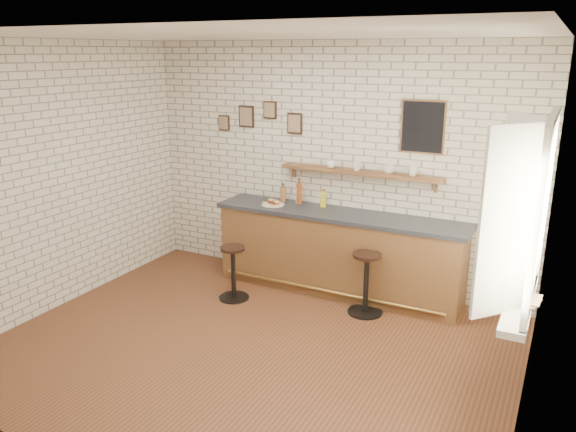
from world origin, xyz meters
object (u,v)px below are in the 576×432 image
(condiment_bottle_yellow, at_px, (323,200))
(shelf_cup_b, at_px, (357,166))
(bitters_bottle_brown, at_px, (283,194))
(book_lower, at_px, (517,299))
(ciabatta_sandwich, at_px, (274,202))
(book_upper, at_px, (517,297))
(bitters_bottle_amber, at_px, (299,193))
(bar_counter, at_px, (338,252))
(shelf_cup_c, at_px, (389,169))
(bar_stool_right, at_px, (366,281))
(sandwich_plate, at_px, (273,204))
(shelf_cup_d, at_px, (413,172))
(bar_stool_left, at_px, (233,271))
(bitters_bottle_white, at_px, (298,195))
(shelf_cup_a, at_px, (331,164))

(condiment_bottle_yellow, bearing_deg, shelf_cup_b, 5.65)
(bitters_bottle_brown, bearing_deg, book_lower, -28.75)
(ciabatta_sandwich, relative_size, book_upper, 0.81)
(condiment_bottle_yellow, bearing_deg, bitters_bottle_brown, 180.00)
(bitters_bottle_brown, bearing_deg, bitters_bottle_amber, -0.00)
(shelf_cup_b, bearing_deg, ciabatta_sandwich, 134.84)
(bar_counter, xyz_separation_m, shelf_cup_b, (0.12, 0.20, 1.04))
(shelf_cup_c, xyz_separation_m, book_lower, (1.62, -1.68, -0.61))
(book_upper, bearing_deg, shelf_cup_c, 137.22)
(bar_stool_right, relative_size, shelf_cup_b, 6.71)
(sandwich_plate, relative_size, book_upper, 1.16)
(sandwich_plate, xyz_separation_m, bitters_bottle_amber, (0.26, 0.21, 0.13))
(ciabatta_sandwich, relative_size, shelf_cup_b, 1.84)
(bar_stool_right, height_order, shelf_cup_b, shelf_cup_b)
(ciabatta_sandwich, distance_m, shelf_cup_d, 1.76)
(shelf_cup_b, height_order, shelf_cup_c, same)
(bar_counter, height_order, bitters_bottle_brown, bitters_bottle_brown)
(ciabatta_sandwich, distance_m, condiment_bottle_yellow, 0.62)
(book_lower, height_order, book_upper, book_upper)
(shelf_cup_c, height_order, book_upper, shelf_cup_c)
(condiment_bottle_yellow, height_order, shelf_cup_c, shelf_cup_c)
(bar_stool_left, height_order, shelf_cup_c, shelf_cup_c)
(bar_stool_left, bearing_deg, bar_stool_right, 12.71)
(bar_stool_right, xyz_separation_m, book_lower, (1.63, -1.05, 0.56))
(bitters_bottle_white, relative_size, shelf_cup_a, 2.22)
(book_lower, bearing_deg, shelf_cup_a, 158.73)
(bitters_bottle_brown, bearing_deg, shelf_cup_c, 1.70)
(bar_stool_right, bearing_deg, condiment_bottle_yellow, 143.65)
(bar_stool_left, bearing_deg, book_lower, -12.52)
(book_upper, bearing_deg, bitters_bottle_white, 152.51)
(bitters_bottle_brown, xyz_separation_m, shelf_cup_b, (0.97, 0.04, 0.44))
(shelf_cup_a, distance_m, shelf_cup_d, 1.01)
(shelf_cup_b, bearing_deg, sandwich_plate, 134.73)
(bar_stool_left, xyz_separation_m, book_upper, (3.17, -0.70, 0.61))
(bitters_bottle_white, distance_m, book_upper, 3.21)
(bar_counter, relative_size, condiment_bottle_yellow, 14.18)
(bitters_bottle_white, relative_size, shelf_cup_d, 2.44)
(bar_counter, bearing_deg, shelf_cup_c, 21.16)
(shelf_cup_d, bearing_deg, bitters_bottle_amber, 158.47)
(bar_stool_right, bearing_deg, bitters_bottle_amber, 152.51)
(bitters_bottle_amber, xyz_separation_m, shelf_cup_a, (0.40, 0.04, 0.41))
(sandwich_plate, height_order, bitters_bottle_white, bitters_bottle_white)
(sandwich_plate, bearing_deg, bitters_bottle_brown, 80.18)
(ciabatta_sandwich, distance_m, shelf_cup_b, 1.14)
(bitters_bottle_white, bearing_deg, book_upper, -30.50)
(shelf_cup_a, xyz_separation_m, book_lower, (2.35, -1.68, -0.61))
(condiment_bottle_yellow, relative_size, shelf_cup_c, 1.73)
(bitters_bottle_white, height_order, shelf_cup_a, shelf_cup_a)
(shelf_cup_a, bearing_deg, bar_counter, -57.83)
(bar_stool_left, distance_m, book_lower, 3.30)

